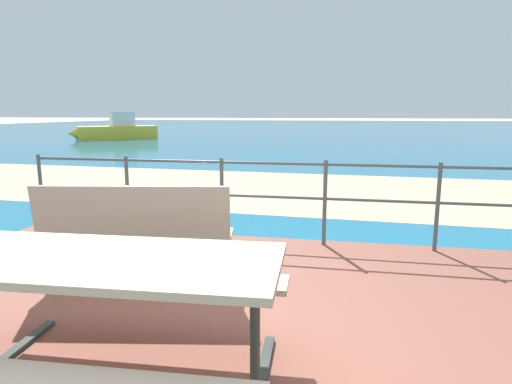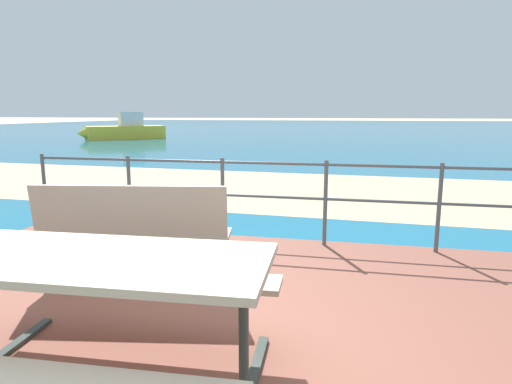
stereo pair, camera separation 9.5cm
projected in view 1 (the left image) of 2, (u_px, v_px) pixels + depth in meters
The scene contains 8 objects.
ground_plane at pixel (210, 367), 2.63m from camera, with size 240.00×240.00×0.00m, color beige.
patio_paving at pixel (210, 362), 2.62m from camera, with size 6.40×5.20×0.06m, color brown.
sea_water at pixel (332, 129), 41.25m from camera, with size 90.00×90.00×0.01m, color #196B8E.
beach_strip at pixel (301, 190), 8.60m from camera, with size 54.00×4.60×0.01m, color tan.
picnic_table at pixel (102, 292), 2.15m from camera, with size 1.85×1.45×0.77m.
park_bench at pixel (135, 226), 3.61m from camera, with size 1.66×0.69×0.89m.
railing_fence at pixel (272, 190), 4.87m from camera, with size 5.94×0.04×0.95m.
boat_mid at pixel (116, 131), 24.98m from camera, with size 4.32×3.98×1.56m.
Camera 1 is at (0.73, -2.29, 1.52)m, focal length 30.28 mm.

